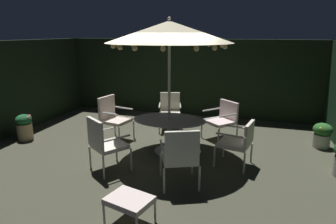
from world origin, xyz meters
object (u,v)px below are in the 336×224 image
(patio_chair_north, at_px, (104,141))
(ottoman_footrest, at_px, (129,201))
(patio_chair_northeast, at_px, (180,154))
(patio_chair_east, at_px, (239,140))
(patio_chair_southeast, at_px, (223,118))
(potted_plant_right_far, at_px, (24,126))
(patio_dining_table, at_px, (169,126))
(patio_chair_south, at_px, (170,109))
(potted_plant_left_near, at_px, (322,134))
(patio_umbrella, at_px, (169,32))
(potted_plant_back_center, at_px, (169,106))
(patio_chair_southwest, at_px, (113,115))

(patio_chair_north, distance_m, ottoman_footrest, 1.71)
(patio_chair_northeast, relative_size, patio_chair_east, 1.16)
(patio_chair_southeast, xyz_separation_m, potted_plant_right_far, (-4.55, -1.40, -0.20))
(patio_dining_table, relative_size, patio_chair_south, 1.62)
(potted_plant_left_near, bearing_deg, patio_chair_northeast, -135.18)
(potted_plant_right_far, bearing_deg, patio_chair_east, -0.52)
(patio_chair_northeast, distance_m, patio_chair_east, 1.40)
(patio_chair_north, xyz_separation_m, patio_chair_east, (2.35, 0.93, -0.07))
(patio_dining_table, height_order, patio_umbrella, patio_umbrella)
(patio_chair_east, height_order, potted_plant_back_center, patio_chair_east)
(potted_plant_back_center, bearing_deg, patio_chair_east, -53.06)
(patio_chair_southeast, distance_m, ottoman_footrest, 3.78)
(patio_dining_table, distance_m, potted_plant_left_near, 3.45)
(patio_chair_east, xyz_separation_m, ottoman_footrest, (-1.29, -2.24, -0.18))
(patio_dining_table, xyz_separation_m, potted_plant_right_far, (-3.54, -0.28, -0.24))
(patio_chair_southwest, relative_size, ottoman_footrest, 1.56)
(patio_chair_east, relative_size, potted_plant_back_center, 1.59)
(patio_dining_table, bearing_deg, patio_chair_southwest, 168.05)
(patio_chair_southeast, height_order, potted_plant_left_near, patio_chair_southeast)
(patio_dining_table, distance_m, ottoman_footrest, 2.58)
(patio_chair_southeast, bearing_deg, potted_plant_left_near, 1.96)
(patio_chair_southwest, distance_m, ottoman_footrest, 3.34)
(patio_chair_east, height_order, potted_plant_left_near, patio_chair_east)
(patio_chair_east, distance_m, ottoman_footrest, 2.59)
(patio_chair_south, relative_size, potted_plant_back_center, 1.70)
(potted_plant_left_near, height_order, potted_plant_right_far, potted_plant_right_far)
(patio_chair_southwest, relative_size, potted_plant_back_center, 1.85)
(patio_chair_south, xyz_separation_m, patio_chair_southwest, (-1.09, -1.15, 0.05))
(patio_chair_southeast, xyz_separation_m, ottoman_footrest, (-0.83, -3.69, -0.19))
(ottoman_footrest, bearing_deg, patio_chair_south, 98.39)
(patio_dining_table, bearing_deg, patio_chair_southeast, 47.88)
(patio_chair_north, relative_size, potted_plant_right_far, 1.66)
(potted_plant_right_far, bearing_deg, patio_chair_southwest, 16.16)
(patio_dining_table, bearing_deg, patio_chair_north, -125.02)
(ottoman_footrest, relative_size, potted_plant_back_center, 1.19)
(patio_chair_north, bearing_deg, patio_dining_table, 54.98)
(patio_umbrella, relative_size, patio_chair_northeast, 2.69)
(potted_plant_left_near, relative_size, potted_plant_right_far, 0.89)
(patio_chair_north, distance_m, patio_chair_northeast, 1.48)
(patio_chair_south, xyz_separation_m, potted_plant_back_center, (-0.37, 1.20, -0.24))
(patio_chair_southeast, distance_m, potted_plant_back_center, 2.37)
(potted_plant_left_near, xyz_separation_m, potted_plant_back_center, (-3.99, 1.47, 0.01))
(ottoman_footrest, xyz_separation_m, potted_plant_back_center, (-0.96, 5.23, -0.04))
(patio_umbrella, height_order, potted_plant_right_far, patio_umbrella)
(patio_chair_southeast, bearing_deg, patio_chair_southwest, -162.14)
(patio_chair_south, distance_m, potted_plant_back_center, 1.28)
(patio_dining_table, xyz_separation_m, patio_chair_northeast, (0.60, -1.41, 0.02))
(patio_chair_east, relative_size, potted_plant_right_far, 1.44)
(patio_chair_north, bearing_deg, patio_chair_northeast, -6.20)
(ottoman_footrest, bearing_deg, potted_plant_right_far, 148.49)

